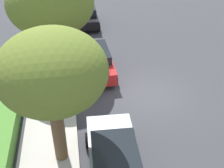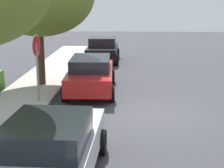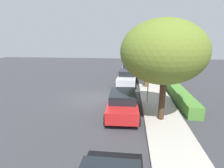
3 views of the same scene
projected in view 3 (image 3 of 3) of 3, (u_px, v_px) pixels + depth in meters
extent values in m
plane|color=#38383D|center=(93.00, 98.00, 14.22)|extent=(60.00, 60.00, 0.00)
cube|color=#B2ADA3|center=(156.00, 100.00, 13.67)|extent=(32.00, 2.29, 0.14)
cylinder|color=gray|center=(148.00, 89.00, 12.74)|extent=(0.08, 0.08, 2.30)
cylinder|color=white|center=(149.00, 75.00, 12.47)|extent=(0.78, 0.10, 0.78)
cylinder|color=red|center=(149.00, 75.00, 12.47)|extent=(0.73, 0.10, 0.73)
cube|color=red|center=(123.00, 105.00, 11.12)|extent=(4.48, 1.95, 0.68)
cube|color=black|center=(123.00, 96.00, 10.98)|extent=(2.43, 1.67, 0.50)
cylinder|color=black|center=(138.00, 120.00, 9.68)|extent=(0.65, 0.24, 0.64)
cylinder|color=black|center=(106.00, 119.00, 9.81)|extent=(0.65, 0.24, 0.64)
cylinder|color=black|center=(135.00, 102.00, 12.58)|extent=(0.65, 0.24, 0.64)
cylinder|color=black|center=(110.00, 101.00, 12.71)|extent=(0.65, 0.24, 0.64)
cube|color=silver|center=(127.00, 79.00, 18.37)|extent=(4.65, 1.99, 0.66)
cube|color=black|center=(127.00, 73.00, 18.34)|extent=(2.02, 1.68, 0.53)
cylinder|color=black|center=(120.00, 78.00, 20.07)|extent=(0.65, 0.24, 0.64)
cylinder|color=black|center=(136.00, 79.00, 19.81)|extent=(0.65, 0.24, 0.64)
cylinder|color=black|center=(117.00, 85.00, 17.08)|extent=(0.65, 0.24, 0.64)
cylinder|color=black|center=(135.00, 86.00, 16.82)|extent=(0.65, 0.24, 0.64)
cube|color=white|center=(129.00, 70.00, 23.69)|extent=(3.89, 1.93, 0.59)
cube|color=black|center=(129.00, 66.00, 23.40)|extent=(1.73, 1.65, 0.51)
cylinder|color=black|center=(136.00, 74.00, 22.43)|extent=(0.65, 0.24, 0.64)
cylinder|color=black|center=(121.00, 74.00, 22.58)|extent=(0.65, 0.24, 0.64)
cylinder|color=black|center=(135.00, 70.00, 24.95)|extent=(0.65, 0.24, 0.64)
cylinder|color=black|center=(122.00, 70.00, 25.10)|extent=(0.65, 0.24, 0.64)
cylinder|color=brown|center=(147.00, 72.00, 16.91)|extent=(0.50, 0.50, 3.09)
ellipsoid|color=olive|center=(147.00, 45.00, 16.34)|extent=(3.61, 3.61, 2.72)
cylinder|color=#422D1E|center=(162.00, 99.00, 10.00)|extent=(0.35, 0.35, 2.70)
ellipsoid|color=olive|center=(163.00, 52.00, 9.42)|extent=(4.64, 4.64, 3.52)
cylinder|color=gold|center=(141.00, 75.00, 22.13)|extent=(0.22, 0.22, 0.55)
sphere|color=gold|center=(141.00, 72.00, 22.04)|extent=(0.21, 0.21, 0.21)
cylinder|color=gold|center=(141.00, 75.00, 21.97)|extent=(0.08, 0.09, 0.09)
cube|color=#4C8433|center=(179.00, 94.00, 14.04)|extent=(7.92, 0.93, 0.80)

